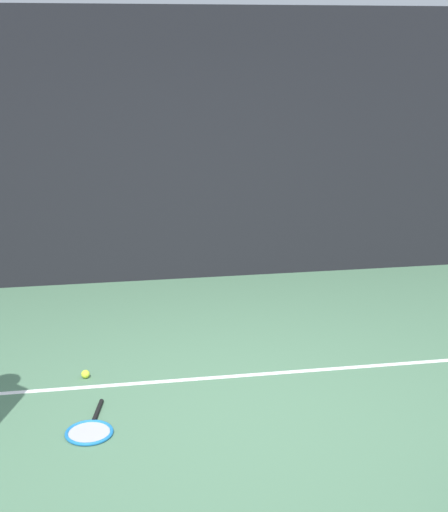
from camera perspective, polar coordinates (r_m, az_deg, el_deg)
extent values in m
plane|color=#4C7556|center=(5.43, 0.72, -11.37)|extent=(12.00, 12.00, 0.00)
cube|color=black|center=(7.85, -3.20, 8.37)|extent=(10.00, 0.10, 2.87)
cube|color=white|center=(5.82, -0.07, -9.34)|extent=(9.00, 0.05, 0.00)
cylinder|color=black|center=(5.39, -9.75, -11.73)|extent=(0.09, 0.30, 0.03)
torus|color=#1E72BF|center=(5.13, -10.39, -13.30)|extent=(0.38, 0.38, 0.02)
cylinder|color=#B2B2B2|center=(5.13, -10.39, -13.30)|extent=(0.32, 0.32, 0.00)
sphere|color=#CCE033|center=(5.89, -10.68, -8.98)|extent=(0.07, 0.07, 0.07)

